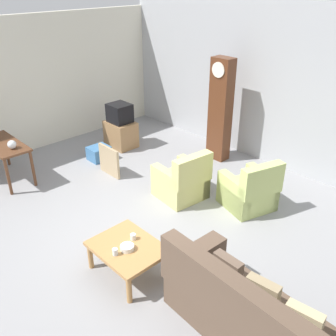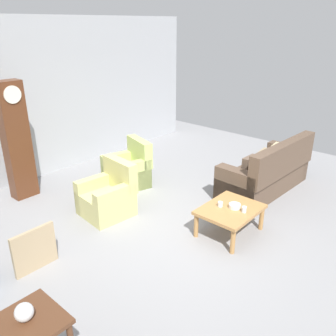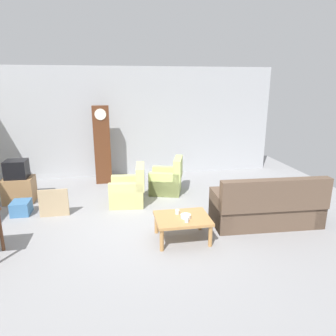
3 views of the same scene
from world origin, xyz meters
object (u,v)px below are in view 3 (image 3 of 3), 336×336
(coffee_table_wood, at_px, (182,220))
(grandfather_clock, at_px, (102,145))
(bowl_white_stacked, at_px, (186,216))
(cup_blue_rimmed, at_px, (187,220))
(couch_floral, at_px, (267,208))
(storage_box_blue, at_px, (21,208))
(cup_white_porcelain, at_px, (177,212))
(tv_crt, at_px, (16,169))
(tv_stand_cabinet, at_px, (19,190))
(framed_picture_leaning, at_px, (54,203))
(armchair_olive_near, at_px, (129,191))
(armchair_olive_far, at_px, (167,181))

(coffee_table_wood, relative_size, grandfather_clock, 0.45)
(bowl_white_stacked, bearing_deg, cup_blue_rimmed, -97.76)
(couch_floral, bearing_deg, coffee_table_wood, -170.77)
(storage_box_blue, distance_m, bowl_white_stacked, 3.67)
(cup_white_porcelain, height_order, cup_blue_rimmed, cup_blue_rimmed)
(tv_crt, relative_size, cup_blue_rimmed, 5.19)
(cup_white_porcelain, distance_m, cup_blue_rimmed, 0.37)
(cup_white_porcelain, relative_size, cup_blue_rimmed, 0.87)
(coffee_table_wood, distance_m, bowl_white_stacked, 0.11)
(tv_stand_cabinet, xyz_separation_m, storage_box_blue, (0.23, -0.78, -0.15))
(couch_floral, xyz_separation_m, storage_box_blue, (-4.94, 1.40, -0.21))
(tv_crt, height_order, cup_white_porcelain, tv_crt)
(tv_crt, bearing_deg, framed_picture_leaning, -46.81)
(couch_floral, distance_m, coffee_table_wood, 1.80)
(tv_crt, bearing_deg, cup_white_porcelain, -34.80)
(armchair_olive_near, distance_m, cup_blue_rimmed, 2.28)
(coffee_table_wood, relative_size, cup_blue_rimmed, 10.38)
(tv_stand_cabinet, bearing_deg, couch_floral, -22.81)
(cup_blue_rimmed, distance_m, bowl_white_stacked, 0.18)
(couch_floral, relative_size, grandfather_clock, 0.99)
(couch_floral, height_order, coffee_table_wood, couch_floral)
(grandfather_clock, bearing_deg, bowl_white_stacked, -67.58)
(tv_crt, bearing_deg, storage_box_blue, -73.47)
(storage_box_blue, relative_size, cup_white_porcelain, 5.37)
(bowl_white_stacked, bearing_deg, armchair_olive_near, 114.90)
(couch_floral, relative_size, storage_box_blue, 4.97)
(storage_box_blue, relative_size, bowl_white_stacked, 2.36)
(grandfather_clock, bearing_deg, storage_box_blue, -131.54)
(armchair_olive_far, relative_size, grandfather_clock, 0.45)
(framed_picture_leaning, bearing_deg, armchair_olive_far, 21.58)
(cup_blue_rimmed, bearing_deg, bowl_white_stacked, 82.24)
(coffee_table_wood, relative_size, tv_stand_cabinet, 1.41)
(grandfather_clock, bearing_deg, framed_picture_leaning, -114.52)
(storage_box_blue, bearing_deg, bowl_white_stacked, -28.26)
(armchair_olive_far, xyz_separation_m, storage_box_blue, (-3.34, -0.80, -0.16))
(grandfather_clock, distance_m, tv_crt, 2.27)
(couch_floral, bearing_deg, grandfather_clock, 134.23)
(bowl_white_stacked, bearing_deg, tv_crt, 143.97)
(grandfather_clock, xyz_separation_m, tv_stand_cabinet, (-1.94, -1.15, -0.79))
(tv_crt, bearing_deg, grandfather_clock, 30.63)
(bowl_white_stacked, bearing_deg, grandfather_clock, 112.42)
(framed_picture_leaning, xyz_separation_m, storage_box_blue, (-0.72, 0.24, -0.15))
(tv_crt, relative_size, storage_box_blue, 1.12)
(couch_floral, xyz_separation_m, armchair_olive_far, (-1.61, 2.20, -0.05))
(couch_floral, relative_size, framed_picture_leaning, 3.56)
(couch_floral, xyz_separation_m, coffee_table_wood, (-1.78, -0.29, 0.02))
(armchair_olive_far, bearing_deg, couch_floral, -53.79)
(cup_white_porcelain, bearing_deg, bowl_white_stacked, -59.41)
(couch_floral, height_order, storage_box_blue, couch_floral)
(armchair_olive_far, relative_size, framed_picture_leaning, 1.63)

